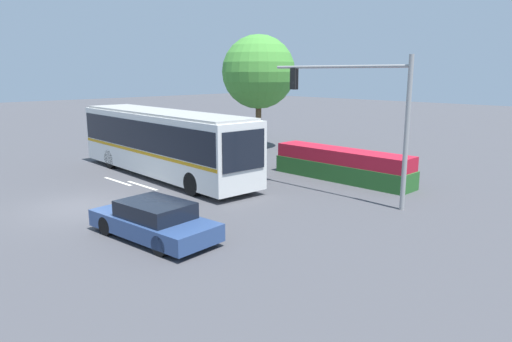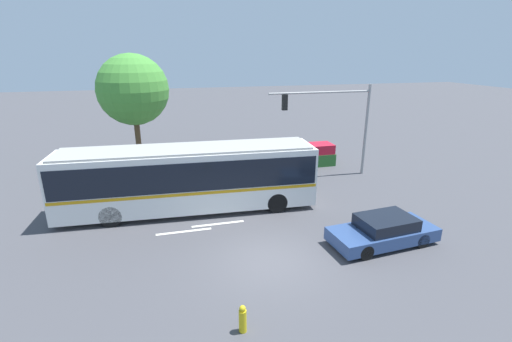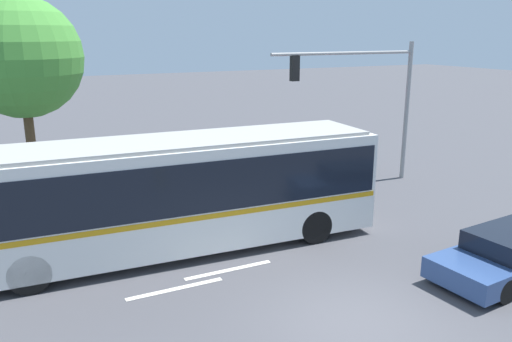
{
  "view_description": "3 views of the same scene",
  "coord_description": "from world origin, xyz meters",
  "px_view_note": "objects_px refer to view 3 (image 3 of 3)",
  "views": [
    {
      "loc": [
        16.93,
        -7.47,
        5.04
      ],
      "look_at": [
        3.51,
        5.85,
        1.06
      ],
      "focal_mm": 33.04,
      "sensor_mm": 36.0,
      "label": 1
    },
    {
      "loc": [
        -3.39,
        -11.3,
        7.49
      ],
      "look_at": [
        0.79,
        4.96,
        1.9
      ],
      "focal_mm": 25.12,
      "sensor_mm": 36.0,
      "label": 2
    },
    {
      "loc": [
        -6.17,
        -7.81,
        5.98
      ],
      "look_at": [
        0.71,
        6.11,
        1.79
      ],
      "focal_mm": 35.98,
      "sensor_mm": 36.0,
      "label": 3
    }
  ],
  "objects_px": {
    "city_bus": "(164,190)",
    "street_tree_left": "(21,58)",
    "traffic_light_pole": "(372,89)",
    "sedan_foreground": "(510,255)"
  },
  "relations": [
    {
      "from": "city_bus",
      "to": "street_tree_left",
      "type": "bearing_deg",
      "value": 109.75
    },
    {
      "from": "city_bus",
      "to": "traffic_light_pole",
      "type": "relative_size",
      "value": 1.92
    },
    {
      "from": "city_bus",
      "to": "traffic_light_pole",
      "type": "bearing_deg",
      "value": 20.56
    },
    {
      "from": "traffic_light_pole",
      "to": "street_tree_left",
      "type": "xyz_separation_m",
      "value": [
        -12.23,
        6.52,
        1.2
      ]
    },
    {
      "from": "sedan_foreground",
      "to": "street_tree_left",
      "type": "xyz_separation_m",
      "value": [
        -10.22,
        14.8,
        4.47
      ]
    },
    {
      "from": "sedan_foreground",
      "to": "street_tree_left",
      "type": "bearing_deg",
      "value": -60.5
    },
    {
      "from": "sedan_foreground",
      "to": "traffic_light_pole",
      "type": "distance_m",
      "value": 9.13
    },
    {
      "from": "sedan_foreground",
      "to": "traffic_light_pole",
      "type": "height_order",
      "value": "traffic_light_pole"
    },
    {
      "from": "traffic_light_pole",
      "to": "street_tree_left",
      "type": "distance_m",
      "value": 13.91
    },
    {
      "from": "city_bus",
      "to": "sedan_foreground",
      "type": "distance_m",
      "value": 9.16
    }
  ]
}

